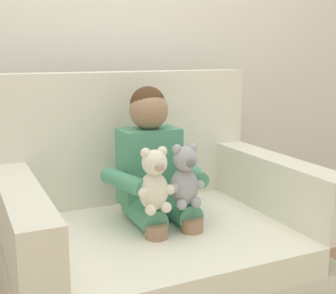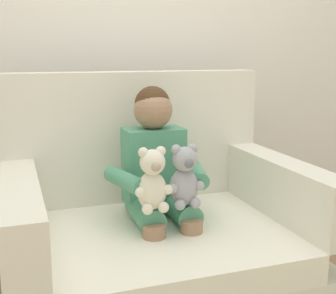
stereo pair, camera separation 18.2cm
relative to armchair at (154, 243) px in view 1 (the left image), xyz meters
The scene contains 5 objects.
back_wall 1.22m from the armchair, 90.00° to the left, with size 6.00×0.10×2.60m, color silver.
armchair is the anchor object (origin of this frame).
seated_child 0.31m from the armchair, 57.52° to the left, with size 0.45×0.39×0.82m.
plush_grey 0.37m from the armchair, 64.28° to the right, with size 0.15×0.13×0.26m.
plush_cream 0.37m from the armchair, 112.73° to the right, with size 0.15×0.12×0.26m.
Camera 1 is at (-0.74, -1.67, 1.15)m, focal length 48.69 mm.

